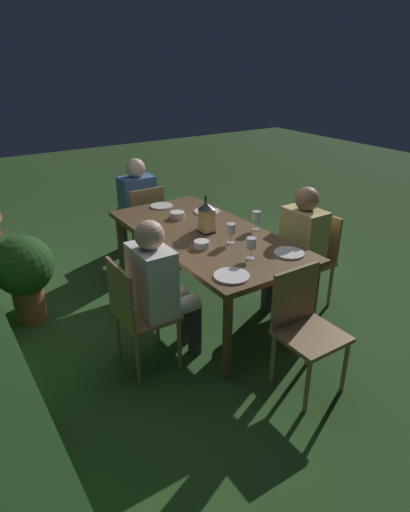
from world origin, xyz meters
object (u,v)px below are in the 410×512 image
Objects in this scene: person_in_cream at (160,285)px; chair_side_left_a at (311,255)px; lantern_centerpiece at (206,216)px; plate_d at (207,211)px; person_in_blue at (135,203)px; plate_a at (289,253)px; plate_b at (232,276)px; dining_table at (205,238)px; chair_head_far at (144,220)px; green_bottle_on_table at (206,215)px; plate_c at (161,206)px; chair_side_right_a at (137,311)px; person_in_mustard at (297,244)px; wine_glass_c at (231,230)px; bowl_bread at (177,215)px; bowl_olives at (202,244)px; potted_plant_by_hedge at (24,271)px; wine_glass_b at (251,244)px; wine_glass_a at (256,217)px; chair_head_near at (305,325)px.

chair_side_left_a is at bearing -90.00° from person_in_cream.
lantern_centerpiece reaches higher than plate_d.
person_in_blue is 4.82× the size of plate_a.
plate_b is at bearing -132.73° from person_in_cream.
chair_head_far is at bearing 0.00° from dining_table.
person_in_blue is 2.09m from chair_side_left_a.
plate_b is at bearing 157.07° from green_bottle_on_table.
plate_b is 1.68m from plate_c.
plate_d is (0.90, -1.20, 0.27)m from chair_side_right_a.
wine_glass_c is at bearing 77.38° from person_in_mustard.
bowl_bread is (1.20, 0.32, 0.02)m from plate_a.
person_in_mustard is at bearing -142.62° from bowl_bread.
bowl_olives reaches higher than potted_plant_by_hedge.
chair_side_right_a is 1.60m from plate_c.
wine_glass_b reaches higher than dining_table.
person_in_cream is (-1.69, 0.69, 0.15)m from chair_head_far.
chair_head_near is at bearing 158.33° from wine_glass_a.
person_in_blue reaches higher than wine_glass_a.
chair_side_left_a is 3.39× the size of plate_b.
person_in_blue is 6.80× the size of wine_glass_b.
wine_glass_b is 0.33m from wine_glass_c.
wine_glass_b is at bearing 163.51° from plate_d.
chair_head_near is at bearing 169.43° from plate_d.
lantern_centerpiece reaches higher than wine_glass_c.
person_in_mustard is 0.91m from bowl_olives.
lantern_centerpiece is (0.45, -0.90, 0.41)m from chair_side_right_a.
dining_table is at bearing -0.44° from wine_glass_b.
person_in_cream is at bearing 143.55° from bowl_bread.
dining_table is 8.36× the size of plate_a.
plate_d is 0.33m from bowl_bread.
potted_plant_by_hedge is at bearing 64.98° from wine_glass_a.
plate_a is at bearing -30.88° from chair_head_near.
wine_glass_c reaches higher than plate_a.
person_in_blue is 1.32× the size of chair_head_near.
lantern_centerpiece is 0.85m from plate_c.
bowl_bread is (1.10, 0.01, -0.09)m from wine_glass_b.
plate_d is at bearing -92.82° from bowl_bread.
chair_head_far is 2.49m from chair_head_near.
chair_head_near is at bearing 176.17° from green_bottle_on_table.
person_in_cream reaches higher than dining_table.
person_in_blue is 1.05m from plate_d.
chair_side_left_a is at bearing -116.11° from potted_plant_by_hedge.
wine_glass_b is at bearing -179.65° from bowl_bread.
chair_head_near is 5.15× the size of wine_glass_a.
plate_d is at bearing -48.17° from person_in_cream.
dining_table is 0.85m from plate_c.
bowl_bread is at bearing 0.39° from chair_head_near.
wine_glass_b is 1.48m from plate_c.
person_in_blue is 2.20m from plate_a.
green_bottle_on_table reaches higher than chair_head_far.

